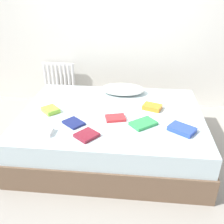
% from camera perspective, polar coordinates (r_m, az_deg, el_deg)
% --- Properties ---
extents(ground_plane, '(8.00, 8.00, 0.00)m').
position_cam_1_polar(ground_plane, '(3.07, -0.10, -8.39)').
color(ground_plane, '#9E998E').
extents(back_wall, '(6.00, 0.10, 2.80)m').
position_cam_1_polar(back_wall, '(3.84, 2.13, 21.63)').
color(back_wall, silver).
rests_on(back_wall, ground).
extents(bed, '(2.00, 1.50, 0.50)m').
position_cam_1_polar(bed, '(2.93, -0.10, -4.49)').
color(bed, brown).
rests_on(bed, ground).
extents(radiator, '(0.48, 0.04, 0.57)m').
position_cam_1_polar(radiator, '(4.11, -11.55, 6.78)').
color(radiator, white).
rests_on(radiator, ground).
extents(pillow, '(0.55, 0.34, 0.11)m').
position_cam_1_polar(pillow, '(3.26, 2.41, 5.06)').
color(pillow, white).
rests_on(pillow, bed).
extents(textbook_navy, '(0.25, 0.25, 0.02)m').
position_cam_1_polar(textbook_navy, '(2.61, -8.52, -2.40)').
color(textbook_navy, navy).
rests_on(textbook_navy, bed).
extents(textbook_red, '(0.23, 0.19, 0.03)m').
position_cam_1_polar(textbook_red, '(2.67, 0.75, -1.34)').
color(textbook_red, red).
rests_on(textbook_red, bed).
extents(textbook_orange, '(0.23, 0.20, 0.05)m').
position_cam_1_polar(textbook_orange, '(2.90, 8.92, 1.11)').
color(textbook_orange, orange).
rests_on(textbook_orange, bed).
extents(textbook_maroon, '(0.25, 0.25, 0.03)m').
position_cam_1_polar(textbook_maroon, '(2.39, -5.64, -5.14)').
color(textbook_maroon, maroon).
rests_on(textbook_maroon, bed).
extents(textbook_blue, '(0.29, 0.27, 0.05)m').
position_cam_1_polar(textbook_blue, '(2.55, 15.27, -3.70)').
color(textbook_blue, '#2847B7').
rests_on(textbook_blue, bed).
extents(textbook_lime, '(0.23, 0.23, 0.05)m').
position_cam_1_polar(textbook_lime, '(2.89, -13.50, 0.45)').
color(textbook_lime, '#8CC638').
rests_on(textbook_lime, bed).
extents(textbook_green, '(0.30, 0.29, 0.03)m').
position_cam_1_polar(textbook_green, '(2.58, 6.96, -2.55)').
color(textbook_green, green).
rests_on(textbook_green, bed).
extents(textbook_white, '(0.18, 0.14, 0.04)m').
position_cam_1_polar(textbook_white, '(2.51, -15.12, -4.22)').
color(textbook_white, white).
rests_on(textbook_white, bed).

